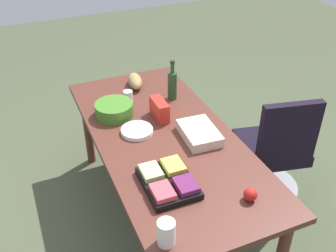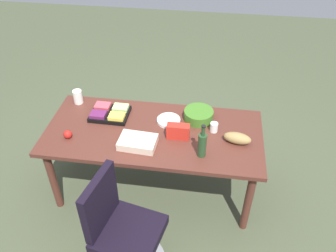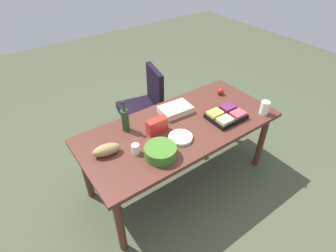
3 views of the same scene
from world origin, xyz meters
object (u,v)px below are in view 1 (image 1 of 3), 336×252
object	(u,v)px
salad_bowl	(114,110)
mayo_jar	(166,233)
apple_red	(250,195)
sheet_cake	(199,133)
office_chair	(272,158)
bread_loaf	(135,81)
paper_plate_stack	(137,131)
wine_bottle	(172,84)
fruit_platter	(168,181)
chip_bag_red	(159,109)
conference_table	(165,146)
paper_cup	(128,96)

from	to	relation	value
salad_bowl	mayo_jar	world-z (taller)	mayo_jar
apple_red	sheet_cake	size ratio (longest dim) A/B	0.24
office_chair	apple_red	xyz separation A→B (m)	(0.64, -0.67, 0.42)
bread_loaf	paper_plate_stack	size ratio (longest dim) A/B	1.09
office_chair	mayo_jar	distance (m)	1.48
wine_bottle	salad_bowl	bearing A→B (deg)	-82.76
wine_bottle	sheet_cake	bearing A→B (deg)	-4.60
bread_loaf	sheet_cake	bearing A→B (deg)	10.53
fruit_platter	chip_bag_red	distance (m)	0.72
chip_bag_red	wine_bottle	bearing A→B (deg)	138.40
fruit_platter	conference_table	bearing A→B (deg)	159.49
paper_cup	fruit_platter	bearing A→B (deg)	-5.18
paper_plate_stack	apple_red	bearing A→B (deg)	22.61
paper_cup	conference_table	bearing A→B (deg)	8.26
office_chair	fruit_platter	world-z (taller)	office_chair
paper_plate_stack	paper_cup	bearing A→B (deg)	169.59
wine_bottle	paper_cup	distance (m)	0.35
chip_bag_red	sheet_cake	world-z (taller)	chip_bag_red
salad_bowl	apple_red	xyz separation A→B (m)	(1.13, 0.43, -0.01)
paper_cup	bread_loaf	distance (m)	0.24
sheet_cake	wine_bottle	bearing A→B (deg)	175.40
paper_cup	chip_bag_red	world-z (taller)	chip_bag_red
conference_table	mayo_jar	xyz separation A→B (m)	(0.83, -0.34, 0.15)
paper_cup	salad_bowl	bearing A→B (deg)	-45.91
bread_loaf	office_chair	bearing A→B (deg)	43.97
wine_bottle	apple_red	distance (m)	1.19
mayo_jar	chip_bag_red	xyz separation A→B (m)	(-1.06, 0.39, -0.00)
bread_loaf	chip_bag_red	bearing A→B (deg)	0.64
conference_table	fruit_platter	size ratio (longest dim) A/B	5.43
salad_bowl	sheet_cake	world-z (taller)	salad_bowl
salad_bowl	paper_plate_stack	xyz separation A→B (m)	(0.27, 0.08, -0.03)
office_chair	chip_bag_red	xyz separation A→B (m)	(-0.33, -0.81, 0.45)
fruit_platter	sheet_cake	world-z (taller)	fruit_platter
fruit_platter	chip_bag_red	world-z (taller)	chip_bag_red
conference_table	paper_plate_stack	distance (m)	0.22
bread_loaf	mayo_jar	world-z (taller)	mayo_jar
mayo_jar	office_chair	bearing A→B (deg)	121.22
wine_bottle	chip_bag_red	world-z (taller)	wine_bottle
wine_bottle	paper_plate_stack	distance (m)	0.54
office_chair	salad_bowl	size ratio (longest dim) A/B	3.50
salad_bowl	wine_bottle	xyz separation A→B (m)	(-0.06, 0.49, 0.07)
apple_red	paper_cup	bearing A→B (deg)	-167.78
office_chair	fruit_platter	xyz separation A→B (m)	(0.36, -1.04, 0.42)
paper_cup	sheet_cake	bearing A→B (deg)	24.03
apple_red	chip_bag_red	bearing A→B (deg)	-171.62
salad_bowl	sheet_cake	size ratio (longest dim) A/B	0.86
sheet_cake	conference_table	bearing A→B (deg)	-115.45
salad_bowl	bread_loaf	distance (m)	0.46
conference_table	wine_bottle	xyz separation A→B (m)	(-0.45, 0.25, 0.20)
office_chair	paper_cup	size ratio (longest dim) A/B	10.72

